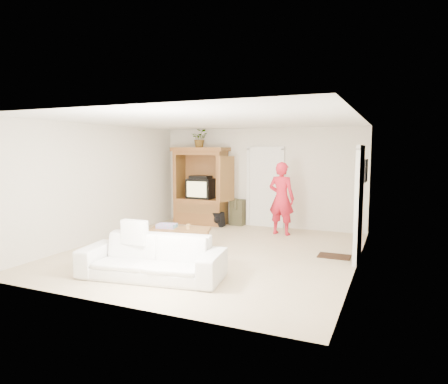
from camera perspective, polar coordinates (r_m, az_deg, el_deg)
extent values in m
plane|color=tan|center=(8.10, -1.66, -8.54)|extent=(6.00, 6.00, 0.00)
plane|color=white|center=(7.86, -1.72, 10.14)|extent=(6.00, 6.00, 0.00)
plane|color=silver|center=(10.66, 5.19, 2.07)|extent=(5.50, 0.00, 5.50)
plane|color=silver|center=(5.33, -15.55, -2.19)|extent=(5.50, 0.00, 5.50)
plane|color=silver|center=(9.38, -17.09, 1.27)|extent=(0.00, 6.00, 6.00)
plane|color=silver|center=(7.16, 18.66, -0.22)|extent=(0.00, 6.00, 6.00)
cube|color=#99582F|center=(11.05, -3.34, -2.73)|extent=(1.40, 0.60, 0.70)
cube|color=#99582F|center=(11.25, -6.33, 2.27)|extent=(0.10, 0.60, 1.20)
cube|color=#99582F|center=(10.67, -0.26, 2.10)|extent=(0.10, 0.60, 1.20)
cube|color=#99582F|center=(11.19, -2.75, 2.28)|extent=(1.40, 0.06, 1.20)
cube|color=#99582F|center=(10.92, -3.40, 5.59)|extent=(1.40, 0.60, 0.10)
cube|color=#99582F|center=(10.92, -3.40, 6.12)|extent=(1.52, 0.68, 0.10)
cube|color=#99582F|center=(10.11, 0.38, 1.87)|extent=(0.16, 0.67, 1.15)
cube|color=black|center=(11.00, -3.29, 0.51)|extent=(0.70, 0.52, 0.55)
cube|color=tan|center=(10.76, -3.94, 0.38)|extent=(0.58, 0.02, 0.42)
cube|color=black|center=(10.95, -3.38, 2.14)|extent=(0.55, 0.35, 0.08)
cube|color=brown|center=(10.79, -4.03, -2.42)|extent=(1.19, 0.03, 0.25)
cube|color=white|center=(10.60, 5.89, 0.52)|extent=(0.85, 0.05, 2.04)
cube|color=black|center=(7.79, 18.78, -1.81)|extent=(0.05, 0.90, 2.04)
cube|color=black|center=(9.02, 19.63, 2.91)|extent=(0.03, 0.60, 0.48)
cube|color=#382316|center=(8.03, 15.47, -8.83)|extent=(0.60, 0.40, 0.02)
imported|color=#4C7238|center=(10.91, -3.46, 7.63)|extent=(0.52, 0.48, 0.48)
imported|color=red|center=(9.66, 8.20, -0.91)|extent=(0.69, 0.50, 1.75)
imported|color=silver|center=(6.56, -10.26, -9.15)|extent=(2.39, 1.23, 0.67)
cube|color=brown|center=(8.16, -6.35, -5.48)|extent=(1.35, 1.01, 0.07)
cube|color=brown|center=(8.08, -10.34, -7.28)|extent=(0.08, 0.08, 0.38)
cube|color=brown|center=(8.55, -9.49, -6.51)|extent=(0.08, 0.08, 0.38)
cube|color=brown|center=(7.89, -2.90, -7.52)|extent=(0.08, 0.08, 0.38)
cube|color=brown|center=(8.37, -2.47, -6.72)|extent=(0.08, 0.08, 0.38)
cube|color=#F652A7|center=(8.30, -8.19, -4.80)|extent=(0.43, 0.35, 0.08)
cylinder|color=tan|center=(8.11, -5.16, -4.94)|extent=(0.08, 0.08, 0.10)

